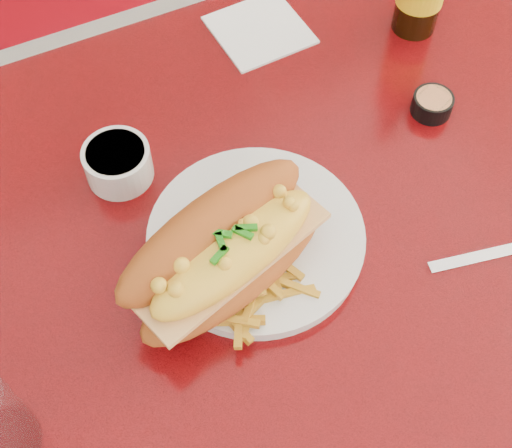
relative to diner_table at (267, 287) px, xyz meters
name	(u,v)px	position (x,y,z in m)	size (l,w,h in m)	color
ground	(263,421)	(0.00, 0.00, -0.61)	(8.00, 8.00, 0.00)	silver
diner_table	(267,287)	(0.00, 0.00, 0.00)	(1.23, 0.83, 0.77)	#B60B0F
booth_bench_far	(108,68)	(0.00, 0.81, -0.32)	(1.20, 0.51, 0.90)	maroon
dinner_plate	(256,238)	(-0.02, -0.02, 0.17)	(0.31, 0.31, 0.02)	silver
mac_hoagie	(226,250)	(-0.07, -0.05, 0.23)	(0.27, 0.19, 0.11)	#AC521B
fries_pile	(246,275)	(-0.06, -0.07, 0.19)	(0.11, 0.10, 0.03)	gold
fork	(300,233)	(0.02, -0.04, 0.18)	(0.06, 0.13, 0.00)	#BBBCC0
gravy_ramekin	(118,163)	(-0.13, 0.14, 0.19)	(0.11, 0.11, 0.05)	silver
sauce_cup_right	(432,104)	(0.27, 0.06, 0.18)	(0.05, 0.05, 0.03)	black
paper_napkin	(260,30)	(0.13, 0.29, 0.16)	(0.12, 0.12, 0.00)	white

